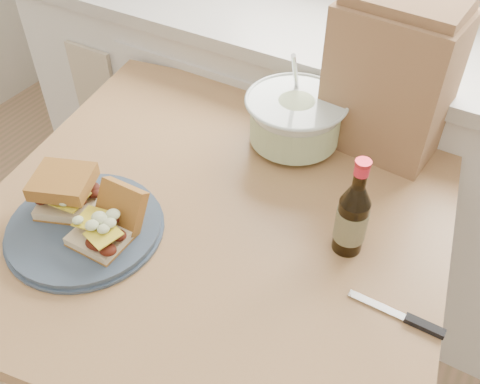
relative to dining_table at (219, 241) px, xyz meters
The scene contains 9 objects.
cabinet_run 0.77m from the dining_table, 79.92° to the left, with size 2.50×0.64×0.94m.
dining_table is the anchor object (origin of this frame).
plate 0.31m from the dining_table, 133.17° to the right, with size 0.31×0.31×0.02m, color #3D4E63.
sandwich_left 0.36m from the dining_table, 144.41° to the right, with size 0.15×0.14×0.09m.
sandwich_right 0.29m from the dining_table, 123.25° to the right, with size 0.11×0.15×0.09m.
coleslaw_bowl 0.33m from the dining_table, 80.79° to the left, with size 0.24×0.24×0.24m.
beer_bottle 0.35m from the dining_table, ahead, with size 0.06×0.06×0.22m.
knife 0.47m from the dining_table, ahead, with size 0.17×0.02×0.01m.
paper_bag 0.53m from the dining_table, 60.06° to the left, with size 0.26×0.17×0.34m, color #A16F4E.
Camera 1 is at (0.33, 0.29, 1.61)m, focal length 40.00 mm.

